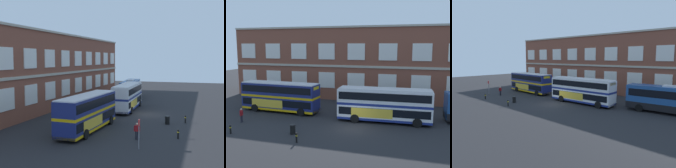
# 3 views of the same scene
# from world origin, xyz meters

# --- Properties ---
(ground_plane) EXTENTS (120.00, 120.00, 0.00)m
(ground_plane) POSITION_xyz_m (0.00, 2.00, 0.00)
(ground_plane) COLOR #232326
(brick_terminal_building) EXTENTS (55.33, 8.19, 12.21)m
(brick_terminal_building) POSITION_xyz_m (2.04, 17.98, 5.96)
(brick_terminal_building) COLOR brown
(brick_terminal_building) RESTS_ON ground
(double_decker_near) EXTENTS (11.10, 3.23, 4.07)m
(double_decker_near) POSITION_xyz_m (-11.45, 4.41, 2.15)
(double_decker_near) COLOR navy
(double_decker_near) RESTS_ON ground
(double_decker_middle) EXTENTS (11.10, 3.22, 4.07)m
(double_decker_middle) POSITION_xyz_m (2.97, 3.60, 2.15)
(double_decker_middle) COLOR silver
(double_decker_middle) RESTS_ON ground
(touring_coach) EXTENTS (12.20, 3.83, 3.80)m
(touring_coach) POSITION_xyz_m (15.96, 6.45, 1.91)
(touring_coach) COLOR navy
(touring_coach) RESTS_ON ground
(waiting_passenger) EXTENTS (0.31, 0.64, 1.70)m
(waiting_passenger) POSITION_xyz_m (-13.28, -1.63, 0.93)
(waiting_passenger) COLOR black
(waiting_passenger) RESTS_ON ground
(bus_stand_flag) EXTENTS (0.44, 0.10, 2.70)m
(bus_stand_flag) POSITION_xyz_m (-16.26, -2.49, 1.64)
(bus_stand_flag) COLOR slate
(bus_stand_flag) RESTS_ON ground
(station_litter_bin) EXTENTS (0.60, 0.60, 1.03)m
(station_litter_bin) POSITION_xyz_m (-5.46, -3.67, 0.52)
(station_litter_bin) COLOR black
(station_litter_bin) RESTS_ON ground
(safety_bollard_west) EXTENTS (0.19, 0.19, 0.95)m
(safety_bollard_west) POSITION_xyz_m (-11.72, -5.52, 0.49)
(safety_bollard_west) COLOR black
(safety_bollard_west) RESTS_ON ground
(safety_bollard_east) EXTENTS (0.19, 0.19, 0.95)m
(safety_bollard_east) POSITION_xyz_m (-4.01, -5.73, 0.49)
(safety_bollard_east) COLOR black
(safety_bollard_east) RESTS_ON ground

